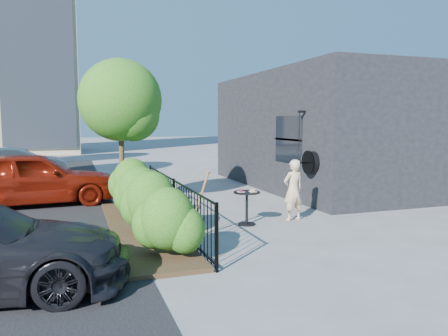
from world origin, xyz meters
name	(u,v)px	position (x,y,z in m)	size (l,w,h in m)	color
ground	(238,223)	(0.00, 0.00, 0.00)	(120.00, 120.00, 0.00)	gray
shop_building	(335,131)	(5.50, 4.50, 2.00)	(6.22, 9.00, 4.00)	black
fence	(174,203)	(-1.50, 0.00, 0.56)	(0.05, 6.05, 1.10)	black
planting_bed	(142,229)	(-2.20, 0.00, 0.04)	(1.30, 6.00, 0.08)	#382616
shrubs	(146,197)	(-2.10, 0.10, 0.70)	(1.10, 5.60, 1.24)	#245D15
patio_tree	(123,105)	(-2.24, 2.76, 2.76)	(2.20, 2.20, 3.94)	#3F2B19
cafe_table	(247,202)	(0.12, -0.23, 0.52)	(0.60, 0.60, 0.81)	black
woman	(293,190)	(1.33, -0.15, 0.72)	(0.53, 0.35, 1.45)	beige
shovel	(197,209)	(-1.26, -1.02, 0.61)	(0.48, 0.18, 1.39)	brown
car_red	(33,178)	(-4.63, 3.87, 0.76)	(1.79, 4.45, 1.52)	maroon
car_silver	(15,163)	(-5.76, 10.19, 0.65)	(1.38, 3.96, 1.30)	#B2B2B7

